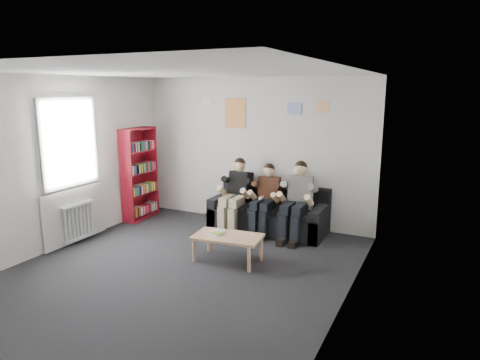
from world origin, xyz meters
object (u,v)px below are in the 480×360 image
object	(u,v)px
sofa	(269,215)
person_left	(236,195)
bookshelf	(140,174)
person_middle	(265,200)
person_right	(297,202)
coffee_table	(228,239)

from	to	relation	value
sofa	person_left	size ratio (longest dim) A/B	1.60
bookshelf	person_middle	world-z (taller)	bookshelf
person_left	person_right	size ratio (longest dim) A/B	0.98
sofa	person_left	xyz separation A→B (m)	(-0.57, -0.19, 0.35)
bookshelf	person_right	world-z (taller)	bookshelf
person_left	person_middle	xyz separation A→B (m)	(0.57, 0.00, -0.02)
person_right	coffee_table	bearing A→B (deg)	-122.93
coffee_table	person_right	xyz separation A→B (m)	(0.58, 1.38, 0.30)
bookshelf	person_left	distance (m)	2.00
person_left	person_right	world-z (taller)	person_right
person_left	person_middle	distance (m)	0.57
coffee_table	sofa	bearing A→B (deg)	89.48
person_middle	person_right	size ratio (longest dim) A/B	0.93
coffee_table	person_left	size ratio (longest dim) A/B	0.77
sofa	person_middle	distance (m)	0.38
coffee_table	person_right	bearing A→B (deg)	67.04
person_middle	person_right	xyz separation A→B (m)	(0.57, -0.00, 0.03)
coffee_table	bookshelf	bearing A→B (deg)	154.74
bookshelf	person_right	distance (m)	3.13
person_left	person_middle	world-z (taller)	person_left
sofa	person_middle	xyz separation A→B (m)	(0.00, -0.19, 0.33)
coffee_table	person_middle	size ratio (longest dim) A/B	0.81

